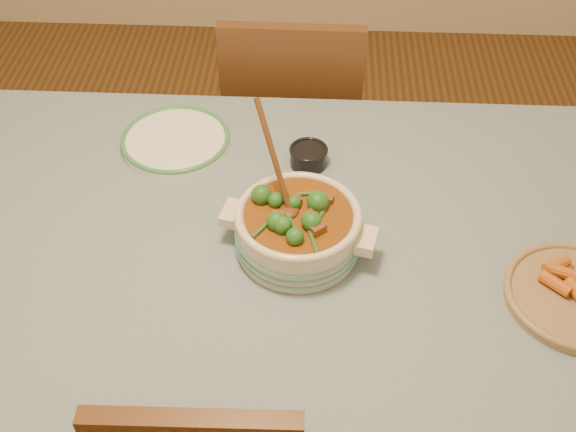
% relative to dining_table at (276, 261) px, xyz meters
% --- Properties ---
extents(floor, '(4.50, 4.50, 0.00)m').
position_rel_dining_table_xyz_m(floor, '(0.00, 0.00, -0.66)').
color(floor, '#4F2D16').
rests_on(floor, ground).
extents(dining_table, '(1.68, 1.08, 0.76)m').
position_rel_dining_table_xyz_m(dining_table, '(0.00, 0.00, 0.00)').
color(dining_table, brown).
rests_on(dining_table, floor).
extents(stew_casserole, '(0.35, 0.32, 0.33)m').
position_rel_dining_table_xyz_m(stew_casserole, '(0.05, -0.04, 0.16)').
color(stew_casserole, beige).
rests_on(stew_casserole, dining_table).
extents(white_plate, '(0.30, 0.30, 0.02)m').
position_rel_dining_table_xyz_m(white_plate, '(-0.28, 0.32, 0.10)').
color(white_plate, white).
rests_on(white_plate, dining_table).
extents(condiment_bowl, '(0.11, 0.11, 0.05)m').
position_rel_dining_table_xyz_m(condiment_bowl, '(0.07, 0.25, 0.12)').
color(condiment_bowl, black).
rests_on(condiment_bowl, dining_table).
extents(fried_plate, '(0.38, 0.38, 0.05)m').
position_rel_dining_table_xyz_m(fried_plate, '(0.64, -0.16, 0.11)').
color(fried_plate, '#9E8357').
rests_on(fried_plate, dining_table).
extents(chair_far, '(0.43, 0.43, 0.91)m').
position_rel_dining_table_xyz_m(chair_far, '(0.01, 0.77, -0.15)').
color(chair_far, brown).
rests_on(chair_far, floor).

